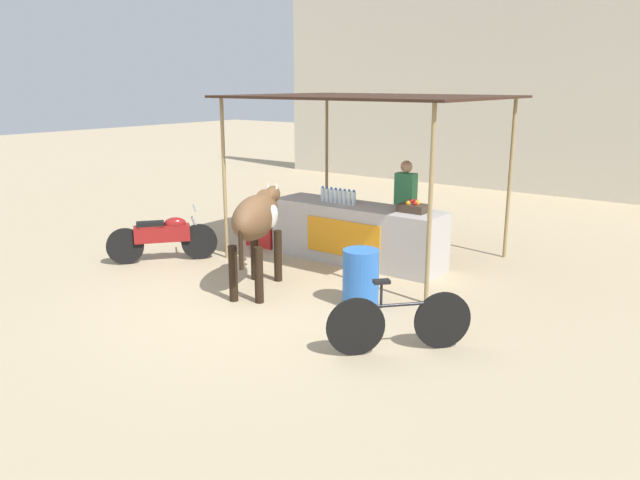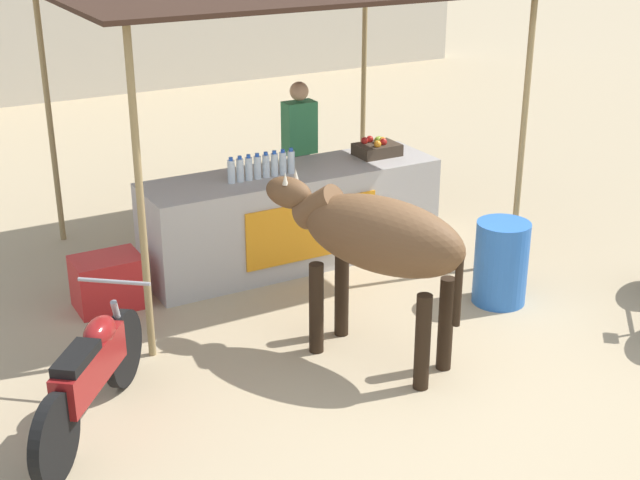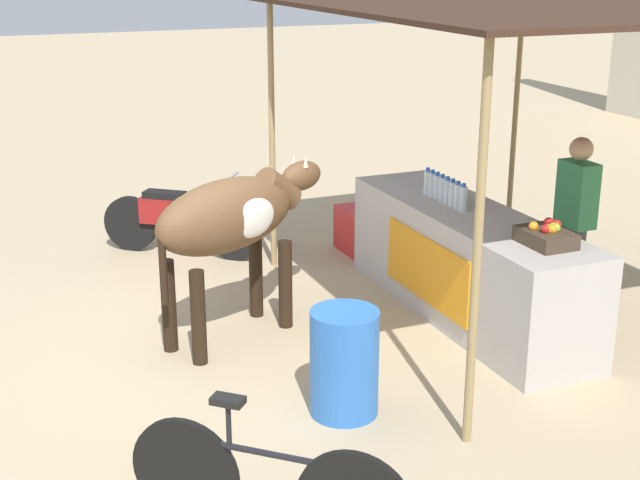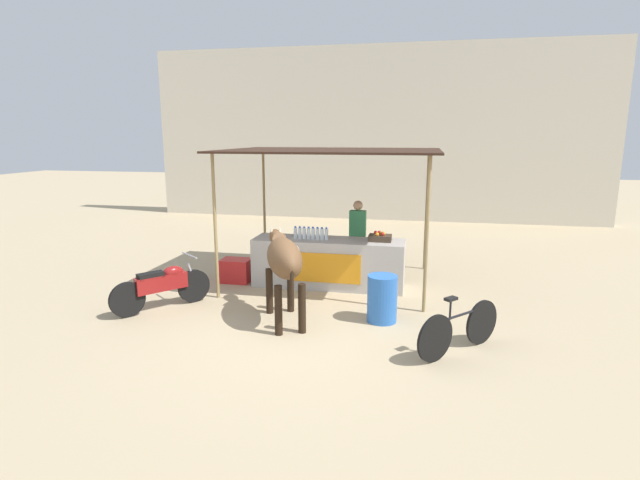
% 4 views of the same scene
% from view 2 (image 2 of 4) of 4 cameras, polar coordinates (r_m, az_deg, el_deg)
% --- Properties ---
extents(ground_plane, '(60.00, 60.00, 0.00)m').
position_cam_2_polar(ground_plane, '(7.37, 6.27, -7.31)').
color(ground_plane, tan).
extents(stall_counter, '(3.00, 0.82, 0.96)m').
position_cam_2_polar(stall_counter, '(8.87, -1.75, 1.47)').
color(stall_counter, '#B2ADA8').
rests_on(stall_counter, ground).
extents(water_bottle_row, '(0.70, 0.07, 0.25)m').
position_cam_2_polar(water_bottle_row, '(8.49, -3.75, 4.73)').
color(water_bottle_row, silver).
rests_on(water_bottle_row, stall_counter).
extents(fruit_crate, '(0.44, 0.32, 0.18)m').
position_cam_2_polar(fruit_crate, '(9.23, 3.67, 5.89)').
color(fruit_crate, '#3F3326').
rests_on(fruit_crate, stall_counter).
extents(vendor_behind_counter, '(0.34, 0.22, 1.65)m').
position_cam_2_polar(vendor_behind_counter, '(9.60, -1.31, 5.41)').
color(vendor_behind_counter, '#383842').
rests_on(vendor_behind_counter, ground).
extents(cooler_box, '(0.60, 0.44, 0.48)m').
position_cam_2_polar(cooler_box, '(8.24, -13.41, -2.64)').
color(cooler_box, red).
rests_on(cooler_box, ground).
extents(water_barrel, '(0.48, 0.48, 0.77)m').
position_cam_2_polar(water_barrel, '(8.21, 11.51, -1.44)').
color(water_barrel, blue).
rests_on(water_barrel, ground).
extents(cow, '(1.11, 1.80, 1.44)m').
position_cam_2_polar(cow, '(6.86, 3.55, 0.08)').
color(cow, brown).
rests_on(cow, ground).
extents(motorcycle_parked, '(1.18, 1.46, 0.90)m').
position_cam_2_polar(motorcycle_parked, '(6.44, -14.42, -8.20)').
color(motorcycle_parked, black).
rests_on(motorcycle_parked, ground).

